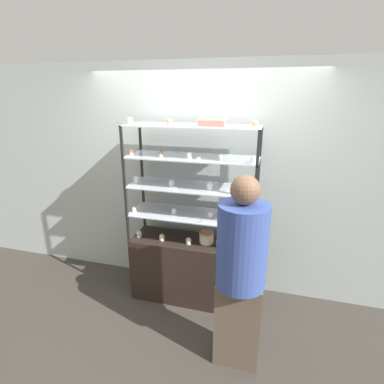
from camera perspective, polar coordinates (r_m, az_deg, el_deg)
ground_plane at (r=3.72m, az=-0.00°, el=-19.17°), size 20.00×20.00×0.00m
back_wall at (r=3.45m, az=1.63°, el=2.07°), size 8.00×0.05×2.60m
display_base at (r=3.51m, az=-0.00°, el=-14.45°), size 1.33×0.45×0.73m
display_riser_lower at (r=3.20m, az=-0.00°, el=-4.55°), size 1.33×0.45×0.31m
display_riser_middle at (r=3.10m, az=-0.00°, el=0.75°), size 1.33×0.45×0.31m
display_riser_upper at (r=3.02m, az=-0.00°, el=6.37°), size 1.33×0.45×0.31m
display_riser_top at (r=2.97m, az=-0.00°, el=12.24°), size 1.33×0.45×0.31m
layer_cake_centerpiece at (r=3.26m, az=2.78°, el=-8.62°), size 0.16×0.16×0.12m
sheet_cake_frosted at (r=2.91m, az=3.85°, el=13.06°), size 0.25×0.15×0.06m
cupcake_0 at (r=3.44m, az=-10.04°, el=-7.85°), size 0.06×0.06×0.07m
cupcake_1 at (r=3.33m, az=-5.74°, el=-8.58°), size 0.06×0.06×0.07m
cupcake_2 at (r=3.24m, az=-0.66°, el=-9.29°), size 0.06×0.06×0.07m
cupcake_3 at (r=3.22m, az=5.14°, el=-9.54°), size 0.06×0.06×0.07m
cupcake_4 at (r=3.16m, az=10.48°, el=-10.42°), size 0.06×0.06×0.07m
price_tag_0 at (r=3.07m, az=5.87°, el=-11.32°), size 0.04×0.00×0.04m
cupcake_5 at (r=3.30m, az=-10.95°, el=-3.25°), size 0.05×0.05×0.06m
cupcake_6 at (r=3.20m, az=-3.48°, el=-3.67°), size 0.05×0.05×0.06m
cupcake_7 at (r=3.10m, az=3.53°, el=-4.44°), size 0.05×0.05×0.06m
cupcake_8 at (r=3.01m, az=10.60°, el=-5.44°), size 0.05×0.05×0.06m
price_tag_1 at (r=2.97m, az=1.82°, el=-5.60°), size 0.04×0.00×0.04m
cupcake_9 at (r=3.25m, az=-10.57°, el=2.33°), size 0.06×0.06×0.08m
cupcake_10 at (r=3.08m, az=-3.89°, el=1.69°), size 0.06×0.06×0.08m
cupcake_11 at (r=2.98m, az=3.42°, el=1.15°), size 0.06×0.06×0.08m
cupcake_12 at (r=2.91m, az=11.00°, el=0.44°), size 0.06×0.06×0.08m
price_tag_2 at (r=2.93m, az=-3.23°, el=0.53°), size 0.04×0.00×0.04m
cupcake_13 at (r=3.14m, az=-11.44°, el=7.44°), size 0.05×0.05×0.07m
cupcake_14 at (r=3.01m, az=-5.96°, el=7.25°), size 0.05×0.05×0.07m
cupcake_15 at (r=2.91m, az=-0.50°, el=6.98°), size 0.05×0.05×0.07m
cupcake_16 at (r=2.84m, az=5.52°, el=6.59°), size 0.05×0.05×0.07m
cupcake_17 at (r=2.80m, az=11.59°, el=6.13°), size 0.05×0.05×0.07m
price_tag_3 at (r=2.78m, az=1.28°, el=6.22°), size 0.04×0.00×0.04m
cupcake_18 at (r=3.10m, az=-11.70°, el=13.09°), size 0.06×0.06×0.07m
cupcake_19 at (r=2.92m, az=-4.29°, el=13.12°), size 0.06×0.06×0.07m
cupcake_20 at (r=2.76m, az=11.97°, el=12.47°), size 0.06×0.06×0.07m
price_tag_4 at (r=2.76m, az=-0.62°, el=12.64°), size 0.04×0.00×0.04m
customer_figure at (r=2.51m, az=9.24°, el=-14.62°), size 0.40×0.40×1.70m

